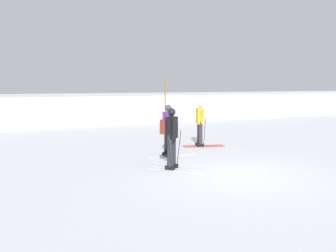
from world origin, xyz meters
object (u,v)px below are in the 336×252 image
skier_yellow (200,123)px  skier_purple (168,129)px  skier_black (171,135)px  trail_marker_pole (165,106)px

skier_yellow → skier_purple: size_ratio=1.00×
skier_black → skier_yellow: same height
skier_yellow → trail_marker_pole: 4.93m
skier_yellow → skier_purple: 2.26m
skier_purple → skier_yellow: bearing=31.6°
skier_black → trail_marker_pole: bearing=65.6°
skier_yellow → trail_marker_pole: trail_marker_pole is taller
skier_black → skier_yellow: size_ratio=1.00×
skier_purple → trail_marker_pole: size_ratio=0.68×
skier_purple → trail_marker_pole: (2.76, 6.03, 0.34)m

